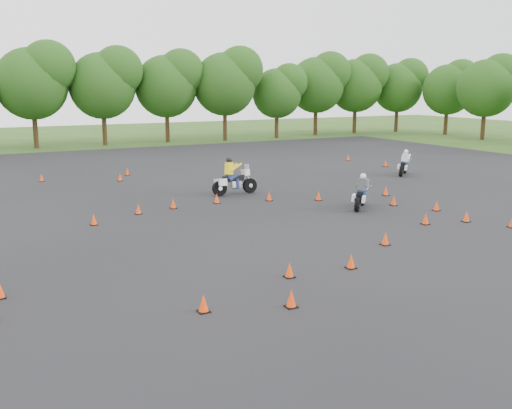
# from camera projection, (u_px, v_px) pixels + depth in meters

# --- Properties ---
(ground) EXTENTS (140.00, 140.00, 0.00)m
(ground) POSITION_uv_depth(u_px,v_px,m) (313.00, 263.00, 18.54)
(ground) COLOR #2D5119
(ground) RESTS_ON ground
(asphalt_pad) EXTENTS (62.00, 62.00, 0.00)m
(asphalt_pad) POSITION_uv_depth(u_px,v_px,m) (234.00, 224.00, 23.74)
(asphalt_pad) COLOR black
(asphalt_pad) RESTS_ON ground
(treeline) EXTENTS (86.91, 32.30, 10.27)m
(treeline) POSITION_uv_depth(u_px,v_px,m) (106.00, 98.00, 48.85)
(treeline) COLOR #214814
(treeline) RESTS_ON ground
(traffic_cones) EXTENTS (36.22, 33.62, 0.45)m
(traffic_cones) POSITION_uv_depth(u_px,v_px,m) (247.00, 223.00, 22.88)
(traffic_cones) COLOR #FF420A
(traffic_cones) RESTS_ON asphalt_pad
(rider_grey) EXTENTS (2.05, 1.98, 1.68)m
(rider_grey) POSITION_uv_depth(u_px,v_px,m) (360.00, 191.00, 26.56)
(rider_grey) COLOR #3F4247
(rider_grey) RESTS_ON ground
(rider_yellow) EXTENTS (2.60, 0.88, 1.98)m
(rider_yellow) POSITION_uv_depth(u_px,v_px,m) (235.00, 176.00, 29.90)
(rider_yellow) COLOR yellow
(rider_yellow) RESTS_ON ground
(rider_white) EXTENTS (2.09, 1.86, 1.66)m
(rider_white) POSITION_uv_depth(u_px,v_px,m) (403.00, 162.00, 36.50)
(rider_white) COLOR silver
(rider_white) RESTS_ON ground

